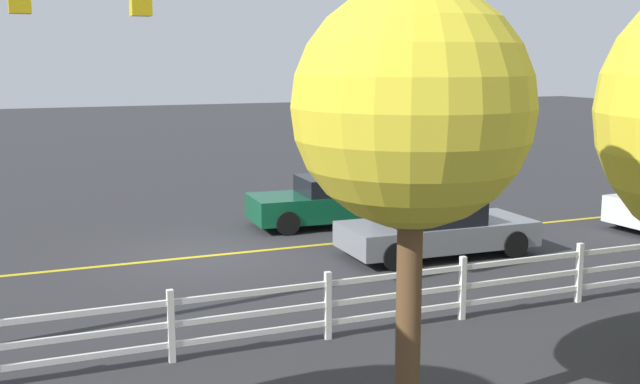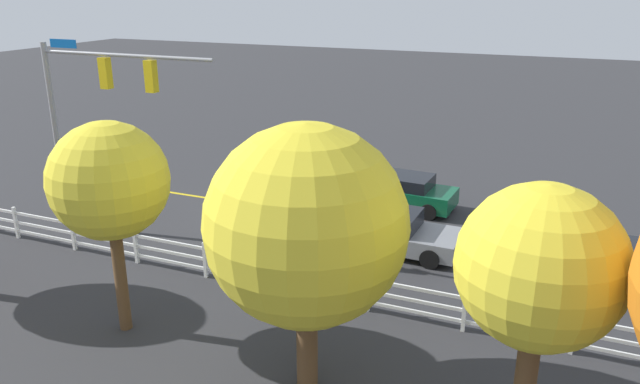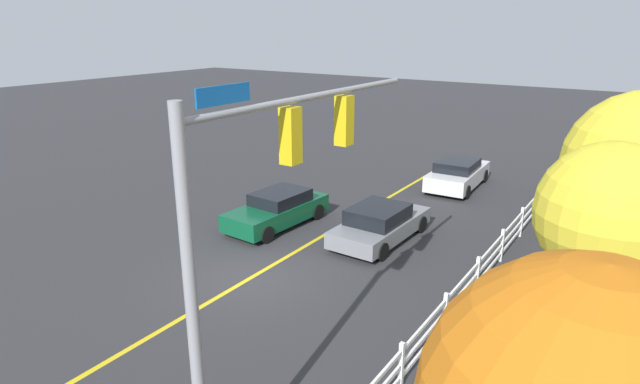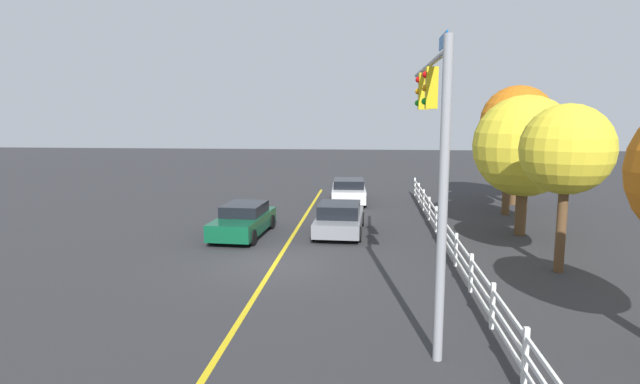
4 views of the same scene
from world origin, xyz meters
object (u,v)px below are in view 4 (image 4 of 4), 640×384
Objects in this scene: car_1 at (349,191)px; tree_0 at (525,146)px; tree_4 at (509,138)px; tree_1 at (567,150)px; tree_3 at (518,123)px; car_0 at (244,220)px; car_2 at (340,218)px.

tree_0 reaches higher than car_1.
tree_0 is 1.09× the size of tree_4.
tree_1 is 0.81× the size of tree_3.
tree_1 is at bearing 74.06° from car_0.
tree_1 is 9.92m from tree_4.
car_1 is 7.97m from car_2.
tree_0 is 5.31m from tree_1.
car_1 is at bearing 0.84° from car_2.
tree_4 is at bearing 172.90° from tree_0.
tree_1 is at bearing -121.64° from car_2.
tree_1 reaches higher than car_2.
tree_0 is 8.08m from tree_3.
tree_3 reaches higher than car_0.
tree_1 is at bearing -2.85° from tree_0.
car_1 is at bearing -150.08° from tree_1.
tree_4 reaches higher than car_0.
tree_1 is 1.00× the size of tree_4.
car_2 is 0.84× the size of tree_1.
tree_4 reaches higher than car_1.
car_0 reaches higher than car_2.
tree_0 reaches higher than tree_4.
car_0 is at bearing 152.25° from car_1.
car_1 reaches higher than car_2.
car_2 is at bearing -49.40° from tree_3.
tree_0 is (-1.27, 11.81, 3.14)m from car_0.
tree_3 is at bearing 158.51° from tree_4.
car_0 is 4.14m from car_2.
tree_0 is 1.09× the size of tree_1.
car_1 is at bearing -109.86° from tree_4.
car_0 is at bearing -109.28° from tree_1.
tree_3 is at bearing -91.00° from car_1.
car_2 is at bearing 105.24° from car_0.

